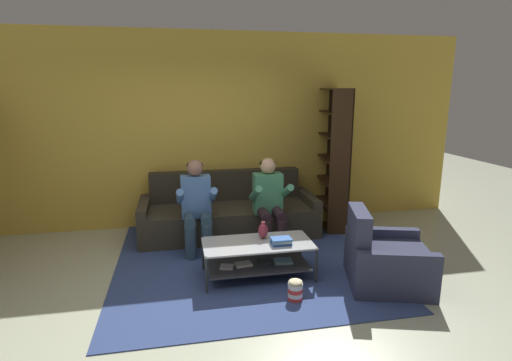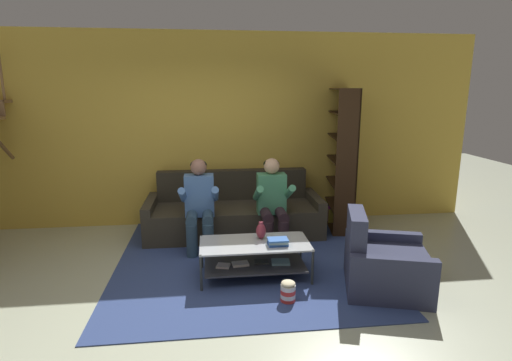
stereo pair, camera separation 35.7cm
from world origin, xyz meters
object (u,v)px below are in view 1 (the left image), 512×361
person_seated_left (196,203)px  person_seated_right (269,199)px  coffee_table (258,254)px  vase (263,231)px  book_stack (281,241)px  couch (229,214)px  popcorn_tub (295,290)px  armchair (384,261)px  bookshelf (335,166)px

person_seated_left → person_seated_right: (0.96, -0.00, -0.00)m
coffee_table → vase: 0.27m
book_stack → couch: bearing=103.8°
person_seated_left → popcorn_tub: size_ratio=5.30×
popcorn_tub → armchair: bearing=8.4°
person_seated_left → bookshelf: bearing=17.1°
vase → armchair: size_ratio=0.20×
book_stack → armchair: bearing=-17.4°
book_stack → armchair: (1.06, -0.33, -0.18)m
popcorn_tub → person_seated_left: bearing=120.9°
person_seated_right → coffee_table: (-0.34, -0.90, -0.37)m
book_stack → bookshelf: (1.27, 1.66, 0.48)m
vase → popcorn_tub: 0.82m
coffee_table → person_seated_left: bearing=124.6°
person_seated_left → popcorn_tub: person_seated_left is taller
book_stack → bookshelf: size_ratio=0.11×
vase → popcorn_tub: size_ratio=0.90×
person_seated_left → bookshelf: size_ratio=0.57×
coffee_table → person_seated_right: bearing=69.2°
armchair → vase: bearing=156.0°
couch → bookshelf: bookshelf is taller
bookshelf → armchair: size_ratio=2.03×
coffee_table → popcorn_tub: (0.27, -0.58, -0.16)m
person_seated_right → vase: 0.84m
bookshelf → person_seated_left: bearing=-162.9°
person_seated_left → coffee_table: bearing=-55.4°
coffee_table → armchair: (1.31, -0.43, 0.00)m
couch → person_seated_left: size_ratio=2.11×
bookshelf → armchair: 2.11m
vase → book_stack: size_ratio=0.90×
bookshelf → armchair: bearing=-96.0°
couch → bookshelf: 1.78m
person_seated_right → armchair: 1.68m
couch → coffee_table: couch is taller
armchair → person_seated_left: bearing=145.4°
book_stack → person_seated_right: bearing=84.4°
person_seated_right → popcorn_tub: person_seated_right is taller
coffee_table → popcorn_tub: 0.66m
person_seated_left → popcorn_tub: (0.89, -1.48, -0.53)m
couch → person_seated_right: size_ratio=2.13×
coffee_table → book_stack: book_stack is taller
person_seated_left → armchair: (1.93, -1.33, -0.38)m
popcorn_tub → couch: bearing=101.2°
bookshelf → popcorn_tub: (-1.25, -2.14, -0.82)m
coffee_table → popcorn_tub: size_ratio=5.43×
popcorn_tub → book_stack: bearing=92.7°
couch → vase: bearing=-80.5°
coffee_table → book_stack: bearing=-22.2°
armchair → popcorn_tub: size_ratio=4.59×
popcorn_tub → coffee_table: bearing=114.4°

